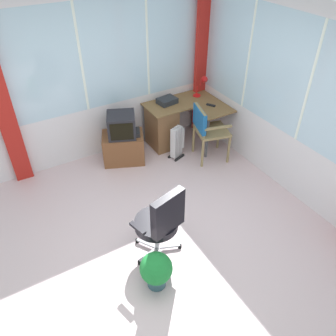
{
  "coord_description": "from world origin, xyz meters",
  "views": [
    {
      "loc": [
        -1.33,
        -2.5,
        3.33
      ],
      "look_at": [
        0.37,
        0.41,
        0.75
      ],
      "focal_mm": 36.81,
      "sensor_mm": 36.0,
      "label": 1
    }
  ],
  "objects_px": {
    "tv_on_stand": "(123,141)",
    "paper_tray": "(167,101)",
    "desk": "(165,124)",
    "potted_plant": "(156,270)",
    "space_heater": "(177,142)",
    "desk_lamp": "(203,84)",
    "tv_remote": "(211,105)",
    "office_chair": "(161,221)",
    "wooden_armchair": "(205,126)"
  },
  "relations": [
    {
      "from": "tv_on_stand",
      "to": "paper_tray",
      "type": "bearing_deg",
      "value": 9.9
    },
    {
      "from": "desk",
      "to": "paper_tray",
      "type": "relative_size",
      "value": 4.03
    },
    {
      "from": "desk",
      "to": "tv_on_stand",
      "type": "bearing_deg",
      "value": -174.96
    },
    {
      "from": "paper_tray",
      "to": "potted_plant",
      "type": "bearing_deg",
      "value": -122.42
    },
    {
      "from": "desk",
      "to": "paper_tray",
      "type": "distance_m",
      "value": 0.4
    },
    {
      "from": "space_heater",
      "to": "potted_plant",
      "type": "distance_m",
      "value": 2.45
    },
    {
      "from": "potted_plant",
      "to": "desk_lamp",
      "type": "bearing_deg",
      "value": 47.18
    },
    {
      "from": "tv_remote",
      "to": "potted_plant",
      "type": "relative_size",
      "value": 0.33
    },
    {
      "from": "paper_tray",
      "to": "potted_plant",
      "type": "height_order",
      "value": "paper_tray"
    },
    {
      "from": "office_chair",
      "to": "tv_on_stand",
      "type": "xyz_separation_m",
      "value": [
        0.42,
        1.98,
        -0.2
      ]
    },
    {
      "from": "wooden_armchair",
      "to": "paper_tray",
      "type": "bearing_deg",
      "value": 108.38
    },
    {
      "from": "desk",
      "to": "office_chair",
      "type": "bearing_deg",
      "value": -120.95
    },
    {
      "from": "potted_plant",
      "to": "tv_remote",
      "type": "bearing_deg",
      "value": 43.52
    },
    {
      "from": "desk_lamp",
      "to": "tv_remote",
      "type": "xyz_separation_m",
      "value": [
        -0.08,
        -0.36,
        -0.21
      ]
    },
    {
      "from": "office_chair",
      "to": "desk",
      "type": "bearing_deg",
      "value": 59.05
    },
    {
      "from": "paper_tray",
      "to": "office_chair",
      "type": "distance_m",
      "value": 2.52
    },
    {
      "from": "desk_lamp",
      "to": "desk",
      "type": "bearing_deg",
      "value": -179.04
    },
    {
      "from": "space_heater",
      "to": "paper_tray",
      "type": "bearing_deg",
      "value": 78.99
    },
    {
      "from": "desk_lamp",
      "to": "office_chair",
      "type": "xyz_separation_m",
      "value": [
        -1.97,
        -2.06,
        -0.38
      ]
    },
    {
      "from": "space_heater",
      "to": "office_chair",
      "type": "bearing_deg",
      "value": -126.75
    },
    {
      "from": "desk",
      "to": "tv_on_stand",
      "type": "distance_m",
      "value": 0.81
    },
    {
      "from": "tv_remote",
      "to": "wooden_armchair",
      "type": "relative_size",
      "value": 0.16
    },
    {
      "from": "desk",
      "to": "wooden_armchair",
      "type": "xyz_separation_m",
      "value": [
        0.34,
        -0.67,
        0.21
      ]
    },
    {
      "from": "paper_tray",
      "to": "wooden_armchair",
      "type": "height_order",
      "value": "wooden_armchair"
    },
    {
      "from": "tv_remote",
      "to": "office_chair",
      "type": "height_order",
      "value": "office_chair"
    },
    {
      "from": "desk_lamp",
      "to": "tv_on_stand",
      "type": "relative_size",
      "value": 0.42
    },
    {
      "from": "desk",
      "to": "wooden_armchair",
      "type": "bearing_deg",
      "value": -63.19
    },
    {
      "from": "paper_tray",
      "to": "space_heater",
      "type": "height_order",
      "value": "paper_tray"
    },
    {
      "from": "wooden_armchair",
      "to": "office_chair",
      "type": "distance_m",
      "value": 2.09
    },
    {
      "from": "desk_lamp",
      "to": "wooden_armchair",
      "type": "xyz_separation_m",
      "value": [
        -0.4,
        -0.68,
        -0.35
      ]
    },
    {
      "from": "paper_tray",
      "to": "space_heater",
      "type": "distance_m",
      "value": 0.71
    },
    {
      "from": "potted_plant",
      "to": "paper_tray",
      "type": "bearing_deg",
      "value": 57.58
    },
    {
      "from": "paper_tray",
      "to": "tv_on_stand",
      "type": "height_order",
      "value": "tv_on_stand"
    },
    {
      "from": "office_chair",
      "to": "tv_on_stand",
      "type": "relative_size",
      "value": 1.2
    },
    {
      "from": "tv_on_stand",
      "to": "space_heater",
      "type": "distance_m",
      "value": 0.87
    },
    {
      "from": "desk",
      "to": "office_chair",
      "type": "height_order",
      "value": "office_chair"
    },
    {
      "from": "desk",
      "to": "space_heater",
      "type": "height_order",
      "value": "desk"
    },
    {
      "from": "space_heater",
      "to": "potted_plant",
      "type": "relative_size",
      "value": 1.22
    },
    {
      "from": "desk_lamp",
      "to": "wooden_armchair",
      "type": "height_order",
      "value": "desk_lamp"
    },
    {
      "from": "desk",
      "to": "tv_remote",
      "type": "distance_m",
      "value": 0.82
    },
    {
      "from": "desk_lamp",
      "to": "paper_tray",
      "type": "height_order",
      "value": "desk_lamp"
    },
    {
      "from": "tv_on_stand",
      "to": "office_chair",
      "type": "bearing_deg",
      "value": -102.07
    },
    {
      "from": "desk_lamp",
      "to": "tv_on_stand",
      "type": "bearing_deg",
      "value": -176.91
    },
    {
      "from": "tv_remote",
      "to": "wooden_armchair",
      "type": "distance_m",
      "value": 0.47
    },
    {
      "from": "office_chair",
      "to": "space_heater",
      "type": "height_order",
      "value": "office_chair"
    },
    {
      "from": "desk_lamp",
      "to": "tv_remote",
      "type": "relative_size",
      "value": 2.33
    },
    {
      "from": "tv_remote",
      "to": "paper_tray",
      "type": "height_order",
      "value": "paper_tray"
    },
    {
      "from": "desk_lamp",
      "to": "tv_on_stand",
      "type": "distance_m",
      "value": 1.65
    },
    {
      "from": "paper_tray",
      "to": "wooden_armchair",
      "type": "relative_size",
      "value": 0.33
    },
    {
      "from": "desk_lamp",
      "to": "office_chair",
      "type": "height_order",
      "value": "desk_lamp"
    }
  ]
}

